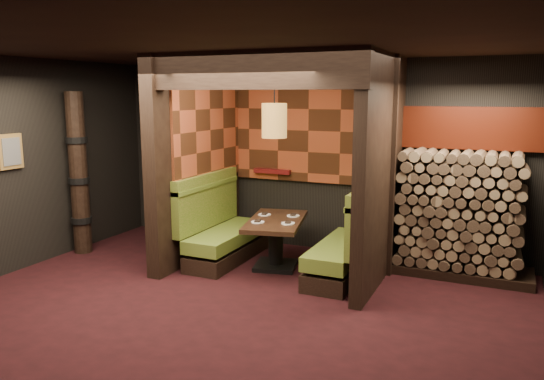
{
  "coord_description": "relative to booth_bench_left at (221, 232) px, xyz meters",
  "views": [
    {
      "loc": [
        2.74,
        -4.79,
        2.37
      ],
      "look_at": [
        0.0,
        1.3,
        1.15
      ],
      "focal_mm": 35.0,
      "sensor_mm": 36.0,
      "label": 1
    }
  ],
  "objects": [
    {
      "name": "totem_column",
      "position": [
        -2.09,
        -0.55,
        0.79
      ],
      "size": [
        0.31,
        0.31,
        2.4
      ],
      "color": "black",
      "rests_on": "floor"
    },
    {
      "name": "ceiling",
      "position": [
        0.96,
        -1.65,
        2.46
      ],
      "size": [
        6.5,
        5.5,
        0.02
      ],
      "primitive_type": "cube",
      "color": "black",
      "rests_on": "ground"
    },
    {
      "name": "lacquer_shelf",
      "position": [
        0.36,
        1.0,
        0.78
      ],
      "size": [
        0.6,
        0.12,
        0.07
      ],
      "primitive_type": "cube",
      "color": "#601013",
      "rests_on": "wall_back"
    },
    {
      "name": "place_settings",
      "position": [
        0.87,
        -0.02,
        0.3
      ],
      "size": [
        0.68,
        0.71,
        0.03
      ],
      "color": "white",
      "rests_on": "dining_table"
    },
    {
      "name": "wall_left",
      "position": [
        -2.3,
        -1.65,
        1.02
      ],
      "size": [
        0.02,
        5.5,
        2.85
      ],
      "primitive_type": "cube",
      "color": "black",
      "rests_on": "ground"
    },
    {
      "name": "dining_table",
      "position": [
        0.87,
        -0.02,
        0.05
      ],
      "size": [
        0.98,
        1.42,
        0.68
      ],
      "color": "black",
      "rests_on": "floor"
    },
    {
      "name": "booth_bench_right",
      "position": [
        1.89,
        0.0,
        0.0
      ],
      "size": [
        0.68,
        1.6,
        1.14
      ],
      "color": "black",
      "rests_on": "floor"
    },
    {
      "name": "partition_right",
      "position": [
        2.26,
        0.05,
        1.02
      ],
      "size": [
        0.15,
        2.1,
        2.85
      ],
      "primitive_type": "cube",
      "color": "black",
      "rests_on": "floor"
    },
    {
      "name": "booth_bench_left",
      "position": [
        0.0,
        0.0,
        0.0
      ],
      "size": [
        0.68,
        1.6,
        1.14
      ],
      "color": "black",
      "rests_on": "floor"
    },
    {
      "name": "tapa_side_panel",
      "position": [
        -0.27,
        0.17,
        1.45
      ],
      "size": [
        0.04,
        1.85,
        1.45
      ],
      "primitive_type": "cube",
      "color": "#A14323",
      "rests_on": "partition_left"
    },
    {
      "name": "mosaic_header",
      "position": [
        3.25,
        1.03,
        1.52
      ],
      "size": [
        1.83,
        0.1,
        0.56
      ],
      "primitive_type": "cube",
      "color": "maroon",
      "rests_on": "wall_back"
    },
    {
      "name": "floor",
      "position": [
        0.96,
        -1.65,
        -0.41
      ],
      "size": [
        6.5,
        5.5,
        0.02
      ],
      "primitive_type": "cube",
      "color": "black",
      "rests_on": "ground"
    },
    {
      "name": "tapa_back_panel",
      "position": [
        0.94,
        1.06,
        1.42
      ],
      "size": [
        2.4,
        0.06,
        1.55
      ],
      "primitive_type": "cube",
      "color": "#A14323",
      "rests_on": "wall_back"
    },
    {
      "name": "framed_picture",
      "position": [
        -2.25,
        -1.55,
        1.22
      ],
      "size": [
        0.05,
        0.36,
        0.46
      ],
      "color": "olive",
      "rests_on": "wall_left"
    },
    {
      "name": "bay_front_post",
      "position": [
        2.35,
        0.31,
        1.02
      ],
      "size": [
        0.08,
        0.08,
        2.85
      ],
      "primitive_type": "cube",
      "color": "black",
      "rests_on": "floor"
    },
    {
      "name": "partition_left",
      "position": [
        -0.39,
        -0.0,
        1.02
      ],
      "size": [
        0.2,
        2.2,
        2.85
      ],
      "primitive_type": "cube",
      "color": "black",
      "rests_on": "floor"
    },
    {
      "name": "pendant_lamp",
      "position": [
        0.87,
        -0.07,
        1.62
      ],
      "size": [
        0.33,
        0.33,
        1.06
      ],
      "color": "olive",
      "rests_on": "ceiling"
    },
    {
      "name": "header_beam",
      "position": [
        0.94,
        -0.95,
        2.23
      ],
      "size": [
        2.85,
        0.18,
        0.44
      ],
      "primitive_type": "cube",
      "color": "black",
      "rests_on": "partition_left"
    },
    {
      "name": "firewood_stack",
      "position": [
        3.25,
        0.7,
        0.42
      ],
      "size": [
        1.73,
        0.7,
        1.64
      ],
      "color": "black",
      "rests_on": "floor"
    },
    {
      "name": "wall_back",
      "position": [
        0.96,
        1.11,
        1.02
      ],
      "size": [
        6.5,
        0.02,
        2.85
      ],
      "primitive_type": "cube",
      "color": "black",
      "rests_on": "ground"
    }
  ]
}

